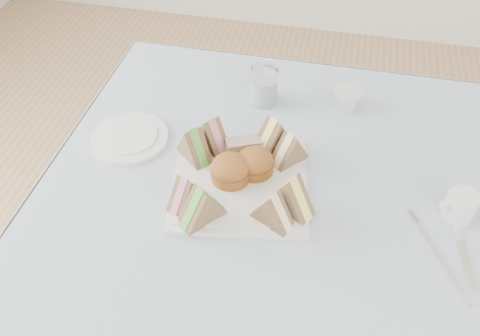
% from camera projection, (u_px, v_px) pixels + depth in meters
% --- Properties ---
extents(table, '(0.90, 0.90, 0.74)m').
position_uv_depth(table, '(273.00, 297.00, 1.30)').
color(table, brown).
rests_on(table, floor).
extents(tablecloth, '(1.02, 1.02, 0.01)m').
position_uv_depth(tablecloth, '(282.00, 201.00, 1.03)').
color(tablecloth, silver).
rests_on(tablecloth, table).
extents(serving_plate, '(0.32, 0.32, 0.01)m').
position_uv_depth(serving_plate, '(240.00, 183.00, 1.06)').
color(serving_plate, silver).
rests_on(serving_plate, tablecloth).
extents(sandwich_fl_a, '(0.07, 0.09, 0.07)m').
position_uv_depth(sandwich_fl_a, '(186.00, 191.00, 0.98)').
color(sandwich_fl_a, brown).
rests_on(sandwich_fl_a, serving_plate).
extents(sandwich_fl_b, '(0.09, 0.10, 0.08)m').
position_uv_depth(sandwich_fl_b, '(202.00, 204.00, 0.95)').
color(sandwich_fl_b, brown).
rests_on(sandwich_fl_b, serving_plate).
extents(sandwich_fr_a, '(0.10, 0.09, 0.08)m').
position_uv_depth(sandwich_fr_a, '(291.00, 193.00, 0.97)').
color(sandwich_fr_a, brown).
rests_on(sandwich_fr_a, serving_plate).
extents(sandwich_fr_b, '(0.09, 0.07, 0.07)m').
position_uv_depth(sandwich_fr_b, '(272.00, 208.00, 0.95)').
color(sandwich_fr_b, brown).
rests_on(sandwich_fr_b, serving_plate).
extents(sandwich_bl_a, '(0.09, 0.09, 0.08)m').
position_uv_depth(sandwich_bl_a, '(194.00, 143.00, 1.08)').
color(sandwich_bl_a, brown).
rests_on(sandwich_bl_a, serving_plate).
extents(sandwich_bl_b, '(0.10, 0.09, 0.08)m').
position_uv_depth(sandwich_bl_b, '(212.00, 133.00, 1.10)').
color(sandwich_bl_b, brown).
rests_on(sandwich_bl_b, serving_plate).
extents(sandwich_br_a, '(0.08, 0.09, 0.08)m').
position_uv_depth(sandwich_br_a, '(290.00, 147.00, 1.07)').
color(sandwich_br_a, brown).
rests_on(sandwich_br_a, serving_plate).
extents(sandwich_br_b, '(0.10, 0.10, 0.09)m').
position_uv_depth(sandwich_br_b, '(273.00, 134.00, 1.09)').
color(sandwich_br_b, brown).
rests_on(sandwich_br_b, serving_plate).
extents(scone_left, '(0.10, 0.10, 0.06)m').
position_uv_depth(scone_left, '(230.00, 169.00, 1.04)').
color(scone_left, '#A95828').
rests_on(scone_left, serving_plate).
extents(scone_right, '(0.10, 0.10, 0.05)m').
position_uv_depth(scone_right, '(255.00, 162.00, 1.05)').
color(scone_right, '#A95828').
rests_on(scone_right, serving_plate).
extents(pastry_slice, '(0.09, 0.06, 0.04)m').
position_uv_depth(pastry_slice, '(244.00, 147.00, 1.10)').
color(pastry_slice, beige).
rests_on(pastry_slice, serving_plate).
extents(side_plate, '(0.19, 0.19, 0.01)m').
position_uv_depth(side_plate, '(130.00, 138.00, 1.16)').
color(side_plate, silver).
rests_on(side_plate, tablecloth).
extents(water_glass, '(0.08, 0.08, 0.10)m').
position_uv_depth(water_glass, '(264.00, 86.00, 1.23)').
color(water_glass, white).
rests_on(water_glass, tablecloth).
extents(tea_strainer, '(0.08, 0.08, 0.04)m').
position_uv_depth(tea_strainer, '(346.00, 100.00, 1.23)').
color(tea_strainer, white).
rests_on(tea_strainer, tablecloth).
extents(knife, '(0.04, 0.19, 0.00)m').
position_uv_depth(knife, '(461.00, 246.00, 0.95)').
color(knife, white).
rests_on(knife, tablecloth).
extents(fork, '(0.09, 0.17, 0.00)m').
position_uv_depth(fork, '(441.00, 262.00, 0.92)').
color(fork, white).
rests_on(fork, tablecloth).
extents(creamer_jug, '(0.08, 0.08, 0.05)m').
position_uv_depth(creamer_jug, '(460.00, 206.00, 0.99)').
color(creamer_jug, silver).
rests_on(creamer_jug, tablecloth).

